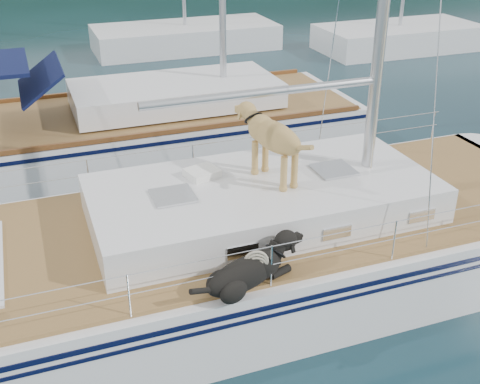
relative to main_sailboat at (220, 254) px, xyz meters
name	(u,v)px	position (x,y,z in m)	size (l,w,h in m)	color
ground	(215,291)	(-0.10, 0.01, -0.68)	(120.00, 120.00, 0.00)	black
main_sailboat	(220,254)	(0.00, 0.00, 0.00)	(12.00, 4.06, 14.01)	white
neighbor_sailboat	(133,131)	(-0.21, 5.90, -0.06)	(11.00, 3.50, 13.30)	white
bg_boat_center	(185,38)	(3.90, 16.01, -0.23)	(7.20, 3.00, 11.65)	white
bg_boat_east	(399,38)	(11.90, 13.01, -0.23)	(6.40, 3.00, 11.65)	white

